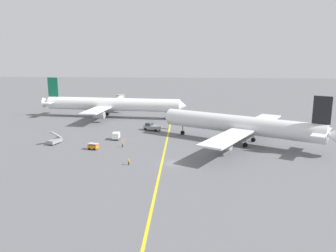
% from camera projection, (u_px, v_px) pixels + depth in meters
% --- Properties ---
extents(ground_plane, '(600.00, 600.00, 0.00)m').
position_uv_depth(ground_plane, '(171.00, 163.00, 79.73)').
color(ground_plane, slate).
extents(taxiway_stripe, '(3.66, 119.97, 0.01)m').
position_uv_depth(taxiway_stripe, '(164.00, 151.00, 89.67)').
color(taxiway_stripe, yellow).
rests_on(taxiway_stripe, ground).
extents(airliner_at_gate_left, '(60.39, 40.67, 15.91)m').
position_uv_depth(airliner_at_gate_left, '(112.00, 104.00, 136.87)').
color(airliner_at_gate_left, white).
rests_on(airliner_at_gate_left, ground).
extents(airliner_being_pushed, '(48.13, 46.36, 15.09)m').
position_uv_depth(airliner_being_pushed, '(241.00, 125.00, 96.68)').
color(airliner_being_pushed, silver).
rests_on(airliner_being_pushed, ground).
extents(pushback_tug, '(8.68, 5.17, 2.80)m').
position_uv_depth(pushback_tug, '(152.00, 127.00, 113.89)').
color(pushback_tug, gray).
rests_on(pushback_tug, ground).
extents(gse_baggage_cart_near_cluster, '(3.04, 2.22, 1.71)m').
position_uv_depth(gse_baggage_cart_near_cluster, '(93.00, 146.00, 90.98)').
color(gse_baggage_cart_near_cluster, orange).
rests_on(gse_baggage_cart_near_cluster, ground).
extents(gse_stair_truck_yellow, '(3.09, 4.92, 4.06)m').
position_uv_depth(gse_stair_truck_yellow, '(55.00, 140.00, 96.77)').
color(gse_stair_truck_yellow, gray).
rests_on(gse_stair_truck_yellow, ground).
extents(gse_container_dolly_flat, '(2.28, 3.26, 2.15)m').
position_uv_depth(gse_container_dolly_flat, '(116.00, 136.00, 101.54)').
color(gse_container_dolly_flat, slate).
rests_on(gse_container_dolly_flat, ground).
extents(ground_crew_ramp_agent_by_cones, '(0.36, 0.36, 1.63)m').
position_uv_depth(ground_crew_ramp_agent_by_cones, '(123.00, 144.00, 93.28)').
color(ground_crew_ramp_agent_by_cones, black).
rests_on(ground_crew_ramp_agent_by_cones, ground).
extents(ground_crew_wing_walker_right, '(0.40, 0.44, 1.59)m').
position_uv_depth(ground_crew_wing_walker_right, '(129.00, 162.00, 78.21)').
color(ground_crew_wing_walker_right, black).
rests_on(ground_crew_wing_walker_right, ground).
extents(jet_bridge, '(4.94, 18.74, 6.22)m').
position_uv_depth(jet_bridge, '(119.00, 100.00, 156.78)').
color(jet_bridge, '#B7B7BC').
rests_on(jet_bridge, ground).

